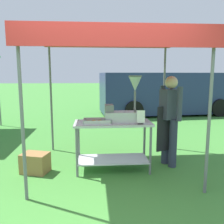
# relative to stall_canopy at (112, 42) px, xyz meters

# --- Properties ---
(ground_plane) EXTENTS (70.00, 70.00, 0.00)m
(ground_plane) POSITION_rel_stall_canopy_xyz_m (-0.16, 4.71, -2.16)
(ground_plane) COLOR #3D7F33
(stall_canopy) EXTENTS (2.64, 2.31, 2.25)m
(stall_canopy) POSITION_rel_stall_canopy_xyz_m (0.00, 0.00, 0.00)
(stall_canopy) COLOR slate
(stall_canopy) RESTS_ON ground
(donut_cart) EXTENTS (1.29, 0.58, 0.84)m
(donut_cart) POSITION_rel_stall_canopy_xyz_m (0.00, -0.10, -1.56)
(donut_cart) COLOR #B7B7BC
(donut_cart) RESTS_ON ground
(donut_tray) EXTENTS (0.45, 0.29, 0.07)m
(donut_tray) POSITION_rel_stall_canopy_xyz_m (-0.27, -0.18, -1.29)
(donut_tray) COLOR #B7B7BC
(donut_tray) RESTS_ON donut_cart
(donut_fryer) EXTENTS (0.61, 0.28, 0.78)m
(donut_fryer) POSITION_rel_stall_canopy_xyz_m (0.18, -0.12, -1.07)
(donut_fryer) COLOR #B7B7BC
(donut_fryer) RESTS_ON donut_cart
(menu_sign) EXTENTS (0.13, 0.05, 0.22)m
(menu_sign) POSITION_rel_stall_canopy_xyz_m (0.44, -0.29, -1.22)
(menu_sign) COLOR black
(menu_sign) RESTS_ON donut_cart
(vendor) EXTENTS (0.46, 0.52, 1.61)m
(vendor) POSITION_rel_stall_canopy_xyz_m (1.03, 0.05, -1.26)
(vendor) COLOR #2D3347
(vendor) RESTS_ON ground
(supply_crate) EXTENTS (0.50, 0.42, 0.33)m
(supply_crate) POSITION_rel_stall_canopy_xyz_m (-1.31, -0.10, -1.99)
(supply_crate) COLOR olive
(supply_crate) RESTS_ON ground
(van_navy) EXTENTS (5.68, 2.45, 1.69)m
(van_navy) POSITION_rel_stall_canopy_xyz_m (2.79, 5.66, -1.28)
(van_navy) COLOR navy
(van_navy) RESTS_ON ground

